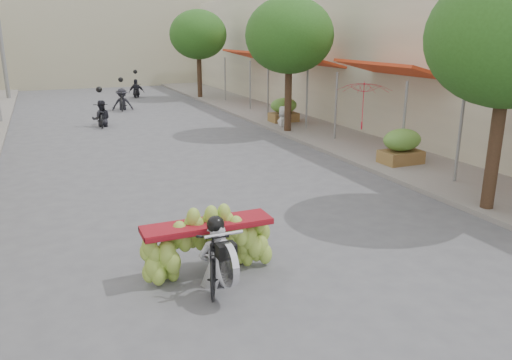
# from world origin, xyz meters

# --- Properties ---
(sidewalk_right) EXTENTS (4.00, 60.00, 0.12)m
(sidewalk_right) POSITION_xyz_m (7.00, 15.00, 0.06)
(sidewalk_right) COLOR gray
(sidewalk_right) RESTS_ON ground
(shophouse_row_right) EXTENTS (9.77, 40.00, 6.00)m
(shophouse_row_right) POSITION_xyz_m (11.99, 14.00, 3.00)
(shophouse_row_right) COLOR beige
(shophouse_row_right) RESTS_ON ground
(far_building) EXTENTS (20.00, 6.00, 7.00)m
(far_building) POSITION_xyz_m (0.00, 38.00, 3.50)
(far_building) COLOR #AEA789
(far_building) RESTS_ON ground
(street_tree_near) EXTENTS (3.40, 3.40, 5.25)m
(street_tree_near) POSITION_xyz_m (5.40, 4.00, 3.78)
(street_tree_near) COLOR #3A2719
(street_tree_near) RESTS_ON ground
(street_tree_mid) EXTENTS (3.40, 3.40, 5.25)m
(street_tree_mid) POSITION_xyz_m (5.40, 14.00, 3.78)
(street_tree_mid) COLOR #3A2719
(street_tree_mid) RESTS_ON ground
(street_tree_far) EXTENTS (3.40, 3.40, 5.25)m
(street_tree_far) POSITION_xyz_m (5.40, 26.00, 3.78)
(street_tree_far) COLOR #3A2719
(street_tree_far) RESTS_ON ground
(produce_crate_mid) EXTENTS (1.20, 0.88, 1.16)m
(produce_crate_mid) POSITION_xyz_m (6.20, 8.00, 0.71)
(produce_crate_mid) COLOR brown
(produce_crate_mid) RESTS_ON ground
(produce_crate_far) EXTENTS (1.20, 0.88, 1.16)m
(produce_crate_far) POSITION_xyz_m (6.20, 16.00, 0.71)
(produce_crate_far) COLOR brown
(produce_crate_far) RESTS_ON ground
(banana_motorbike) EXTENTS (2.20, 1.90, 1.96)m
(banana_motorbike) POSITION_xyz_m (-1.27, 3.37, 0.67)
(banana_motorbike) COLOR black
(banana_motorbike) RESTS_ON ground
(market_umbrella) EXTENTS (1.99, 1.99, 1.60)m
(market_umbrella) POSITION_xyz_m (6.13, 9.96, 2.40)
(market_umbrella) COLOR red
(market_umbrella) RESTS_ON ground
(pedestrian) EXTENTS (0.93, 0.91, 1.65)m
(pedestrian) POSITION_xyz_m (5.75, 15.06, 0.95)
(pedestrian) COLOR silver
(pedestrian) RESTS_ON ground
(bg_motorbike_a) EXTENTS (0.84, 1.67, 1.95)m
(bg_motorbike_a) POSITION_xyz_m (-1.28, 18.58, 0.74)
(bg_motorbike_a) COLOR black
(bg_motorbike_a) RESTS_ON ground
(bg_motorbike_b) EXTENTS (1.14, 1.98, 1.95)m
(bg_motorbike_b) POSITION_xyz_m (0.28, 23.02, 0.82)
(bg_motorbike_b) COLOR black
(bg_motorbike_b) RESTS_ON ground
(bg_motorbike_c) EXTENTS (1.08, 1.49, 1.95)m
(bg_motorbike_c) POSITION_xyz_m (1.94, 28.26, 0.84)
(bg_motorbike_c) COLOR black
(bg_motorbike_c) RESTS_ON ground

